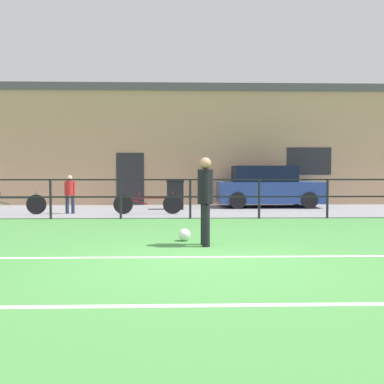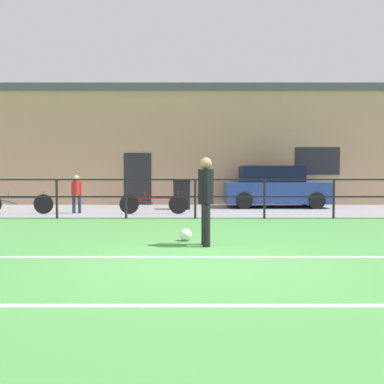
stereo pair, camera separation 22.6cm
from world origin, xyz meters
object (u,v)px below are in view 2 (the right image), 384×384
(soccer_ball_match, at_px, (184,235))
(parked_car_red, at_px, (272,188))
(player_goalkeeper, at_px, (204,196))
(bicycle_parked_1, at_px, (15,204))
(spectator_child, at_px, (74,192))
(bicycle_parked_2, at_px, (151,204))
(trash_bin_0, at_px, (180,194))

(soccer_ball_match, xyz_separation_m, parked_car_red, (3.23, 7.94, 0.64))
(player_goalkeeper, distance_m, bicycle_parked_1, 8.22)
(player_goalkeeper, xyz_separation_m, spectator_child, (-3.96, 6.05, -0.21))
(bicycle_parked_2, bearing_deg, trash_bin_0, 63.87)
(player_goalkeeper, bearing_deg, soccer_ball_match, -150.01)
(player_goalkeeper, relative_size, parked_car_red, 0.43)
(parked_car_red, height_order, bicycle_parked_2, parked_car_red)
(player_goalkeeper, bearing_deg, parked_car_red, 157.56)
(spectator_child, relative_size, trash_bin_0, 1.18)
(spectator_child, relative_size, bicycle_parked_1, 0.54)
(bicycle_parked_2, relative_size, trash_bin_0, 2.09)
(soccer_ball_match, distance_m, trash_bin_0, 7.02)
(bicycle_parked_1, bearing_deg, parked_car_red, 17.23)
(parked_car_red, relative_size, trash_bin_0, 3.67)
(soccer_ball_match, relative_size, bicycle_parked_2, 0.11)
(spectator_child, xyz_separation_m, parked_car_red, (6.82, 2.45, 0.04))
(player_goalkeeper, relative_size, soccer_ball_match, 6.79)
(bicycle_parked_1, relative_size, trash_bin_0, 2.18)
(spectator_child, bearing_deg, soccer_ball_match, 117.18)
(player_goalkeeper, height_order, trash_bin_0, player_goalkeeper)
(bicycle_parked_2, bearing_deg, player_goalkeeper, -75.83)
(parked_car_red, bearing_deg, player_goalkeeper, -108.58)
(spectator_child, distance_m, trash_bin_0, 3.67)
(player_goalkeeper, relative_size, bicycle_parked_2, 0.75)
(soccer_ball_match, height_order, parked_car_red, parked_car_red)
(player_goalkeeper, bearing_deg, bicycle_parked_2, -169.69)
(soccer_ball_match, relative_size, spectator_child, 0.20)
(spectator_child, distance_m, bicycle_parked_1, 1.87)
(player_goalkeeper, bearing_deg, bicycle_parked_1, -139.10)
(soccer_ball_match, height_order, spectator_child, spectator_child)
(player_goalkeeper, height_order, bicycle_parked_2, player_goalkeeper)
(player_goalkeeper, height_order, parked_car_red, player_goalkeeper)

